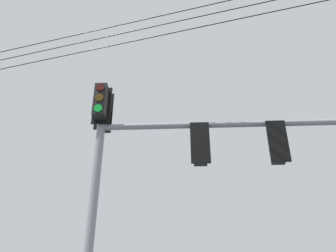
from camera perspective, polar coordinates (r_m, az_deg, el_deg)
The scene contains 2 objects.
signal_mast_assembly at distance 8.70m, azimuth -2.26°, elevation -5.07°, with size 2.30×6.08×7.10m.
overhead_wire_span at distance 10.75m, azimuth -3.87°, elevation 14.18°, with size 0.62×20.93×1.24m.
Camera 1 is at (6.84, 4.88, 1.41)m, focal length 40.87 mm.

